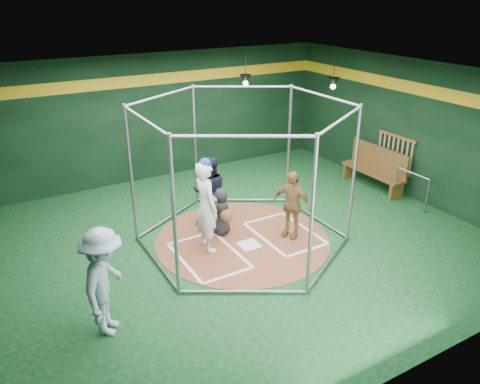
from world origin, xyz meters
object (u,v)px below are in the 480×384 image
batter_figure (206,205)px  dugout_bench (376,167)px  visitor_leopard (291,204)px  umpire (210,191)px

batter_figure → dugout_bench: bearing=7.3°
visitor_leopard → umpire: umpire is taller
visitor_leopard → dugout_bench: bearing=78.7°
batter_figure → visitor_leopard: size_ratio=1.32×
umpire → batter_figure: bearing=80.7°
visitor_leopard → dugout_bench: size_ratio=0.77×
batter_figure → visitor_leopard: batter_figure is taller
visitor_leopard → umpire: size_ratio=0.94×
umpire → visitor_leopard: bearing=152.0°
batter_figure → visitor_leopard: (1.84, -0.42, -0.23)m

